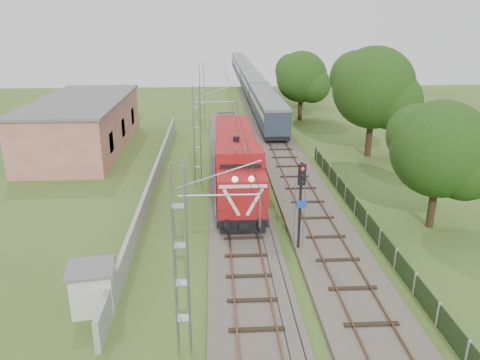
{
  "coord_description": "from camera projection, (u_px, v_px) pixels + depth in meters",
  "views": [
    {
      "loc": [
        -1.65,
        -23.84,
        12.87
      ],
      "look_at": [
        0.09,
        6.89,
        2.2
      ],
      "focal_mm": 35.0,
      "sensor_mm": 36.0,
      "label": 1
    }
  ],
  "objects": [
    {
      "name": "tree_d",
      "position": [
        303.0,
        74.0,
        72.38
      ],
      "size": [
        5.74,
        5.47,
        7.45
      ],
      "color": "#3B2A18",
      "rests_on": "ground"
    },
    {
      "name": "tree_b",
      "position": [
        375.0,
        89.0,
        44.06
      ],
      "size": [
        8.13,
        7.74,
        10.53
      ],
      "color": "#3B2A18",
      "rests_on": "ground"
    },
    {
      "name": "track_side",
      "position": [
        282.0,
        155.0,
        45.86
      ],
      "size": [
        4.2,
        80.0,
        0.45
      ],
      "color": "#6B6054",
      "rests_on": "ground"
    },
    {
      "name": "boundary_wall",
      "position": [
        155.0,
        178.0,
        37.52
      ],
      "size": [
        0.25,
        40.0,
        1.5
      ],
      "primitive_type": "cube",
      "color": "#9E9E99",
      "rests_on": "ground"
    },
    {
      "name": "station_building",
      "position": [
        83.0,
        124.0,
        47.77
      ],
      "size": [
        8.4,
        20.4,
        5.22
      ],
      "color": "tan",
      "rests_on": "ground"
    },
    {
      "name": "catenary",
      "position": [
        198.0,
        137.0,
        36.63
      ],
      "size": [
        3.31,
        70.0,
        8.0
      ],
      "color": "gray",
      "rests_on": "ground"
    },
    {
      "name": "track_main",
      "position": [
        239.0,
        206.0,
        33.33
      ],
      "size": [
        4.2,
        70.0,
        0.45
      ],
      "color": "#6B6054",
      "rests_on": "ground"
    },
    {
      "name": "ground",
      "position": [
        245.0,
        255.0,
        26.79
      ],
      "size": [
        140.0,
        140.0,
        0.0
      ],
      "primitive_type": "plane",
      "color": "#3F5720",
      "rests_on": "ground"
    },
    {
      "name": "relay_hut",
      "position": [
        92.0,
        288.0,
        21.57
      ],
      "size": [
        2.41,
        2.41,
        2.17
      ],
      "color": "beige",
      "rests_on": "ground"
    },
    {
      "name": "fence",
      "position": [
        367.0,
        221.0,
        29.85
      ],
      "size": [
        0.12,
        32.0,
        1.2
      ],
      "color": "black",
      "rests_on": "ground"
    },
    {
      "name": "locomotive",
      "position": [
        236.0,
        161.0,
        36.37
      ],
      "size": [
        3.19,
        18.23,
        4.63
      ],
      "color": "black",
      "rests_on": "ground"
    },
    {
      "name": "signal_post",
      "position": [
        301.0,
        192.0,
        25.9
      ],
      "size": [
        0.59,
        0.47,
        5.44
      ],
      "color": "black",
      "rests_on": "ground"
    },
    {
      "name": "tree_a",
      "position": [
        441.0,
        150.0,
        28.87
      ],
      "size": [
        6.37,
        6.07,
        8.26
      ],
      "color": "#3B2A18",
      "rests_on": "ground"
    },
    {
      "name": "coach_rake",
      "position": [
        248.0,
        76.0,
        88.87
      ],
      "size": [
        2.86,
        85.36,
        3.31
      ],
      "color": "black",
      "rests_on": "ground"
    },
    {
      "name": "tree_c",
      "position": [
        302.0,
        78.0,
        60.61
      ],
      "size": [
        6.92,
        6.59,
        8.97
      ],
      "color": "#3B2A18",
      "rests_on": "ground"
    }
  ]
}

